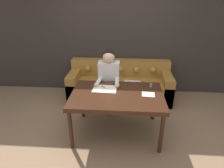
{
  "coord_description": "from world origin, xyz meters",
  "views": [
    {
      "loc": [
        0.2,
        -2.61,
        2.15
      ],
      "look_at": [
        0.0,
        0.27,
        0.82
      ],
      "focal_mm": 32.0,
      "sensor_mm": 36.0,
      "label": 1
    }
  ],
  "objects_px": {
    "couch": "(120,85)",
    "thread_spool": "(151,85)",
    "person": "(109,82)",
    "dining_table": "(117,98)",
    "scissors": "(104,87)"
  },
  "relations": [
    {
      "from": "dining_table",
      "to": "couch",
      "type": "relative_size",
      "value": 0.66
    },
    {
      "from": "person",
      "to": "dining_table",
      "type": "bearing_deg",
      "value": -73.78
    },
    {
      "from": "couch",
      "to": "thread_spool",
      "type": "xyz_separation_m",
      "value": [
        0.54,
        -0.92,
        0.45
      ]
    },
    {
      "from": "scissors",
      "to": "thread_spool",
      "type": "height_order",
      "value": "thread_spool"
    },
    {
      "from": "dining_table",
      "to": "scissors",
      "type": "relative_size",
      "value": 7.16
    },
    {
      "from": "couch",
      "to": "dining_table",
      "type": "bearing_deg",
      "value": -90.32
    },
    {
      "from": "scissors",
      "to": "thread_spool",
      "type": "xyz_separation_m",
      "value": [
        0.77,
        0.1,
        0.02
      ]
    },
    {
      "from": "couch",
      "to": "person",
      "type": "distance_m",
      "value": 0.74
    },
    {
      "from": "dining_table",
      "to": "person",
      "type": "height_order",
      "value": "person"
    },
    {
      "from": "dining_table",
      "to": "couch",
      "type": "height_order",
      "value": "couch"
    },
    {
      "from": "couch",
      "to": "person",
      "type": "xyz_separation_m",
      "value": [
        -0.18,
        -0.63,
        0.34
      ]
    },
    {
      "from": "dining_table",
      "to": "scissors",
      "type": "xyz_separation_m",
      "value": [
        -0.23,
        0.21,
        0.07
      ]
    },
    {
      "from": "person",
      "to": "thread_spool",
      "type": "xyz_separation_m",
      "value": [
        0.73,
        -0.3,
        0.11
      ]
    },
    {
      "from": "person",
      "to": "thread_spool",
      "type": "distance_m",
      "value": 0.79
    },
    {
      "from": "person",
      "to": "thread_spool",
      "type": "relative_size",
      "value": 27.94
    }
  ]
}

